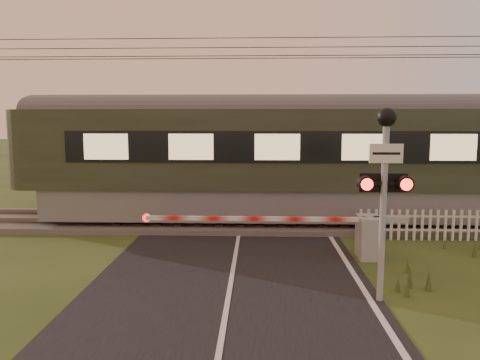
{
  "coord_description": "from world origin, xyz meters",
  "views": [
    {
      "loc": [
        0.56,
        -8.9,
        3.46
      ],
      "look_at": [
        0.1,
        3.2,
        1.93
      ],
      "focal_mm": 35.0,
      "sensor_mm": 36.0,
      "label": 1
    }
  ],
  "objects": [
    {
      "name": "overhead_wires",
      "position": [
        0.0,
        6.5,
        5.72
      ],
      "size": [
        120.0,
        0.62,
        0.62
      ],
      "color": "black",
      "rests_on": "ground"
    },
    {
      "name": "track_bed",
      "position": [
        0.0,
        6.5,
        0.07
      ],
      "size": [
        140.0,
        3.4,
        0.39
      ],
      "color": "#47423D",
      "rests_on": "ground"
    },
    {
      "name": "picket_fence",
      "position": [
        5.36,
        4.6,
        0.46
      ],
      "size": [
        3.77,
        0.08,
        0.91
      ],
      "color": "silver",
      "rests_on": "ground"
    },
    {
      "name": "boom_gate",
      "position": [
        3.07,
        2.78,
        0.6
      ],
      "size": [
        6.75,
        0.82,
        1.1
      ],
      "color": "gray",
      "rests_on": "ground"
    },
    {
      "name": "ground",
      "position": [
        0.0,
        0.0,
        0.0
      ],
      "size": [
        160.0,
        160.0,
        0.0
      ],
      "primitive_type": "plane",
      "color": "#293A16",
      "rests_on": "ground"
    },
    {
      "name": "crossing_signal",
      "position": [
        2.94,
        -0.13,
        2.55
      ],
      "size": [
        0.94,
        0.37,
        3.71
      ],
      "color": "gray",
      "rests_on": "ground"
    },
    {
      "name": "road",
      "position": [
        0.02,
        -0.23,
        0.01
      ],
      "size": [
        6.0,
        140.0,
        0.03
      ],
      "color": "black",
      "rests_on": "ground"
    }
  ]
}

